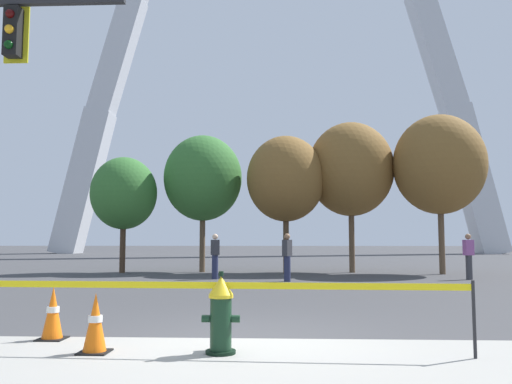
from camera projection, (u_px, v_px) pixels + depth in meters
name	position (u px, v px, depth m)	size (l,w,h in m)	color
ground_plane	(244.00, 340.00, 7.32)	(240.00, 240.00, 0.00)	#3D3D3F
fire_hydrant	(221.00, 315.00, 6.41)	(0.46, 0.48, 0.99)	black
caution_tape_barrier	(226.00, 301.00, 6.41)	(5.85, 0.28, 0.90)	#232326
traffic_cone_by_hydrant	(95.00, 323.00, 6.44)	(0.36, 0.36, 0.73)	black
traffic_cone_mid_sidewalk	(53.00, 314.00, 7.30)	(0.36, 0.36, 0.73)	black
monument_arch	(275.00, 36.00, 56.25)	(46.45, 2.72, 53.14)	silver
tree_far_left	(124.00, 193.00, 22.60)	(2.80, 2.80, 4.91)	#473323
tree_left_mid	(203.00, 178.00, 23.13)	(3.39, 3.39, 5.93)	brown
tree_center_left	(286.00, 179.00, 22.40)	(3.30, 3.30, 5.77)	brown
tree_center_right	(351.00, 169.00, 22.84)	(3.68, 3.68, 6.44)	brown
tree_right_mid	(439.00, 165.00, 21.73)	(3.72, 3.72, 6.51)	brown
pedestrian_walking_left	(469.00, 256.00, 18.48)	(0.39, 0.31, 1.59)	#38383D
pedestrian_standing_center	(215.00, 256.00, 18.73)	(0.34, 0.39, 1.59)	#232847
pedestrian_walking_right	(287.00, 257.00, 17.63)	(0.34, 0.39, 1.59)	#232847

